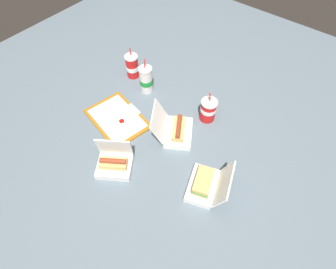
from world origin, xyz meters
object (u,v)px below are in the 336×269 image
(clamshell_hotdog_center, at_px, (114,163))
(soda_cup_right, at_px, (146,80))
(ketchup_cup, at_px, (122,122))
(soda_cup_front, at_px, (132,66))
(soda_cup_left, at_px, (208,110))
(food_tray, at_px, (117,119))
(plastic_fork, at_px, (115,126))
(clamshell_sandwich_front, at_px, (205,184))
(clamshell_hotdog_right, at_px, (176,130))

(clamshell_hotdog_center, relative_size, soda_cup_right, 0.96)
(ketchup_cup, distance_m, clamshell_hotdog_center, 0.29)
(soda_cup_front, xyz_separation_m, soda_cup_right, (-0.17, 0.05, 0.01))
(soda_cup_left, bearing_deg, food_tray, 39.73)
(ketchup_cup, distance_m, soda_cup_right, 0.33)
(food_tray, bearing_deg, plastic_fork, 125.93)
(clamshell_sandwich_front, bearing_deg, clamshell_hotdog_right, -29.48)
(clamshell_hotdog_center, bearing_deg, plastic_fork, -44.65)
(food_tray, relative_size, soda_cup_left, 2.07)
(plastic_fork, height_order, clamshell_hotdog_right, clamshell_hotdog_right)
(soda_cup_left, bearing_deg, clamshell_hotdog_right, 72.06)
(food_tray, xyz_separation_m, plastic_fork, (-0.04, 0.05, 0.01))
(clamshell_hotdog_center, bearing_deg, food_tray, -46.49)
(clamshell_hotdog_right, distance_m, soda_cup_right, 0.41)
(soda_cup_left, bearing_deg, soda_cup_right, 5.72)
(soda_cup_front, bearing_deg, clamshell_hotdog_right, 157.71)
(soda_cup_front, height_order, soda_cup_right, soda_cup_right)
(clamshell_sandwich_front, xyz_separation_m, soda_cup_left, (0.24, -0.39, 0.03))
(soda_cup_left, bearing_deg, soda_cup_front, -0.48)
(ketchup_cup, distance_m, clamshell_hotdog_right, 0.32)
(clamshell_hotdog_center, bearing_deg, soda_cup_left, -107.91)
(plastic_fork, relative_size, clamshell_hotdog_right, 0.37)
(clamshell_sandwich_front, relative_size, soda_cup_left, 1.27)
(ketchup_cup, height_order, plastic_fork, ketchup_cup)
(clamshell_sandwich_front, relative_size, soda_cup_right, 1.07)
(clamshell_hotdog_center, distance_m, soda_cup_left, 0.61)
(soda_cup_front, bearing_deg, ketchup_cup, 124.41)
(clamshell_hotdog_center, height_order, soda_cup_right, soda_cup_right)
(clamshell_hotdog_right, bearing_deg, soda_cup_right, -24.76)
(plastic_fork, height_order, soda_cup_left, soda_cup_left)
(clamshell_hotdog_right, bearing_deg, ketchup_cup, 25.77)
(soda_cup_front, distance_m, soda_cup_right, 0.17)
(clamshell_hotdog_right, bearing_deg, clamshell_sandwich_front, 150.52)
(food_tray, relative_size, clamshell_sandwich_front, 1.64)
(food_tray, distance_m, soda_cup_front, 0.41)
(food_tray, distance_m, plastic_fork, 0.06)
(food_tray, height_order, soda_cup_front, soda_cup_front)
(plastic_fork, xyz_separation_m, clamshell_hotdog_center, (-0.19, 0.19, 0.03))
(clamshell_hotdog_right, relative_size, clamshell_hotdog_center, 1.29)
(ketchup_cup, height_order, clamshell_hotdog_center, clamshell_hotdog_center)
(soda_cup_front, relative_size, soda_cup_left, 1.10)
(food_tray, bearing_deg, soda_cup_right, -85.08)
(clamshell_hotdog_right, distance_m, clamshell_hotdog_center, 0.39)
(ketchup_cup, xyz_separation_m, clamshell_hotdog_center, (-0.17, 0.23, 0.01))
(clamshell_hotdog_center, bearing_deg, ketchup_cup, -52.96)
(ketchup_cup, relative_size, clamshell_hotdog_center, 0.17)
(clamshell_hotdog_right, distance_m, soda_cup_left, 0.23)
(plastic_fork, bearing_deg, food_tray, -71.14)
(clamshell_hotdog_center, xyz_separation_m, soda_cup_front, (0.42, -0.59, 0.04))
(soda_cup_front, bearing_deg, food_tray, 118.82)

